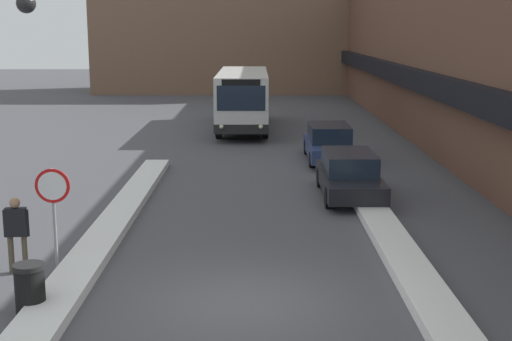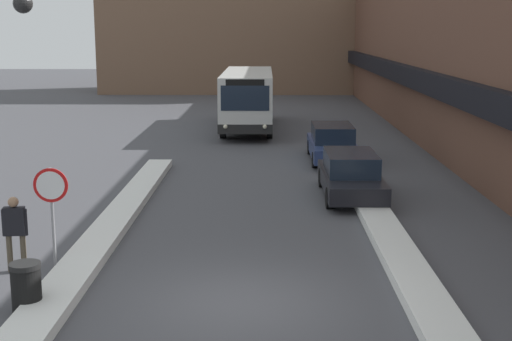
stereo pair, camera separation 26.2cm
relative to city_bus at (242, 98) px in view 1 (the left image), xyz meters
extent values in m
plane|color=#47474C|center=(0.44, -24.33, -1.68)|extent=(160.00, 160.00, 0.00)
cube|color=brown|center=(10.44, -0.33, 2.75)|extent=(5.00, 60.00, 8.85)
cube|color=black|center=(7.69, -0.33, 1.37)|extent=(0.50, 60.00, 0.90)
cube|color=brown|center=(0.44, 23.49, 5.60)|extent=(26.00, 8.00, 14.56)
cube|color=silver|center=(-3.16, -18.94, -1.56)|extent=(0.90, 17.51, 0.23)
cube|color=silver|center=(4.04, -19.94, -1.55)|extent=(0.90, 19.31, 0.25)
cube|color=silver|center=(0.00, 0.01, 0.08)|extent=(2.51, 10.27, 2.55)
cube|color=black|center=(0.00, 0.01, -0.97)|extent=(2.53, 10.29, 0.45)
cube|color=#192333|center=(0.00, 0.01, 0.44)|extent=(2.53, 9.45, 0.70)
cube|color=#192333|center=(0.00, -5.14, 0.46)|extent=(2.21, 0.03, 1.15)
cube|color=black|center=(0.00, -5.14, 1.18)|extent=(1.76, 0.03, 0.28)
sphere|color=#F2EAC6|center=(-0.90, -5.15, -0.84)|extent=(0.20, 0.20, 0.20)
sphere|color=#F2EAC6|center=(0.90, -5.15, -0.84)|extent=(0.20, 0.20, 0.20)
cylinder|color=black|center=(-1.13, -3.18, -1.10)|extent=(0.28, 1.14, 1.14)
cylinder|color=black|center=(1.13, -3.18, -1.10)|extent=(0.28, 1.14, 1.14)
cylinder|color=black|center=(-1.13, 3.19, -1.10)|extent=(0.28, 1.14, 1.14)
cylinder|color=black|center=(1.13, 3.19, -1.10)|extent=(0.28, 1.14, 1.14)
cube|color=black|center=(3.64, -15.42, -1.16)|extent=(1.76, 4.67, 0.53)
cube|color=#192333|center=(3.64, -15.30, -0.57)|extent=(1.55, 2.57, 0.64)
cylinder|color=black|center=(4.44, -16.87, -1.36)|extent=(0.20, 0.63, 0.63)
cylinder|color=black|center=(2.84, -16.87, -1.36)|extent=(0.20, 0.63, 0.63)
cylinder|color=black|center=(4.44, -13.97, -1.36)|extent=(0.20, 0.63, 0.63)
cylinder|color=black|center=(2.84, -13.97, -1.36)|extent=(0.20, 0.63, 0.63)
cube|color=navy|center=(3.64, -9.11, -1.15)|extent=(1.78, 4.81, 0.55)
cube|color=#192333|center=(3.64, -8.99, -0.55)|extent=(1.57, 2.65, 0.65)
cylinder|color=black|center=(4.45, -10.60, -1.37)|extent=(0.20, 0.61, 0.61)
cylinder|color=black|center=(2.83, -10.60, -1.37)|extent=(0.20, 0.61, 0.61)
cylinder|color=black|center=(4.45, -7.62, -1.37)|extent=(0.20, 0.61, 0.61)
cylinder|color=black|center=(2.83, -7.62, -1.37)|extent=(0.20, 0.61, 0.61)
cylinder|color=gray|center=(-3.74, -22.38, -0.53)|extent=(0.07, 0.07, 2.29)
cylinder|color=red|center=(-3.74, -22.40, 0.24)|extent=(0.76, 0.03, 0.76)
cylinder|color=white|center=(-3.74, -22.42, 0.24)|extent=(0.62, 0.02, 0.62)
sphere|color=black|center=(-3.54, -24.07, 4.04)|extent=(0.36, 0.36, 0.36)
cylinder|color=brown|center=(-4.68, -22.58, -1.26)|extent=(0.13, 0.13, 0.83)
cylinder|color=brown|center=(-4.38, -22.54, -1.26)|extent=(0.13, 0.13, 0.83)
cube|color=black|center=(-4.53, -22.56, -0.53)|extent=(0.47, 0.26, 0.63)
sphere|color=#9E7556|center=(-4.53, -22.56, -0.10)|extent=(0.23, 0.23, 0.23)
cylinder|color=black|center=(-4.75, -22.58, -0.56)|extent=(0.10, 0.10, 0.59)
cylinder|color=black|center=(-4.30, -22.54, -0.56)|extent=(0.10, 0.10, 0.59)
cylinder|color=black|center=(-3.57, -24.80, -1.25)|extent=(0.56, 0.56, 0.85)
cylinder|color=black|center=(-3.57, -24.80, -0.78)|extent=(0.59, 0.59, 0.10)
camera|label=1|loc=(0.68, -37.47, 3.60)|focal=50.00mm
camera|label=2|loc=(0.94, -37.47, 3.60)|focal=50.00mm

